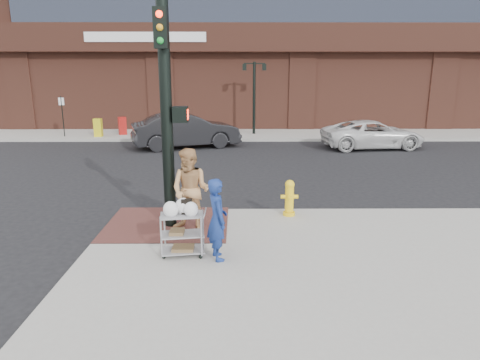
{
  "coord_description": "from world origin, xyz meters",
  "views": [
    {
      "loc": [
        1.03,
        -8.54,
        3.59
      ],
      "look_at": [
        1.1,
        0.71,
        1.25
      ],
      "focal_mm": 32.0,
      "sensor_mm": 36.0,
      "label": 1
    }
  ],
  "objects_px": {
    "lamp_post": "(254,90)",
    "woman_blue": "(217,219)",
    "fire_hydrant": "(289,197)",
    "sedan_dark": "(186,130)",
    "minivan_white": "(373,134)",
    "utility_cart": "(183,230)",
    "traffic_signal_pole": "(167,108)",
    "pedestrian_tan": "(191,190)"
  },
  "relations": [
    {
      "from": "lamp_post",
      "to": "woman_blue",
      "type": "distance_m",
      "value": 17.15
    },
    {
      "from": "fire_hydrant",
      "to": "lamp_post",
      "type": "bearing_deg",
      "value": 91.24
    },
    {
      "from": "lamp_post",
      "to": "sedan_dark",
      "type": "height_order",
      "value": "lamp_post"
    },
    {
      "from": "sedan_dark",
      "to": "fire_hydrant",
      "type": "xyz_separation_m",
      "value": [
        3.76,
        -10.67,
        -0.24
      ]
    },
    {
      "from": "lamp_post",
      "to": "minivan_white",
      "type": "bearing_deg",
      "value": -36.22
    },
    {
      "from": "woman_blue",
      "to": "utility_cart",
      "type": "bearing_deg",
      "value": 59.75
    },
    {
      "from": "lamp_post",
      "to": "minivan_white",
      "type": "xyz_separation_m",
      "value": [
        5.58,
        -4.09,
        -1.95
      ]
    },
    {
      "from": "traffic_signal_pole",
      "to": "fire_hydrant",
      "type": "height_order",
      "value": "traffic_signal_pole"
    },
    {
      "from": "woman_blue",
      "to": "pedestrian_tan",
      "type": "height_order",
      "value": "pedestrian_tan"
    },
    {
      "from": "pedestrian_tan",
      "to": "sedan_dark",
      "type": "bearing_deg",
      "value": 117.02
    },
    {
      "from": "fire_hydrant",
      "to": "pedestrian_tan",
      "type": "bearing_deg",
      "value": -156.25
    },
    {
      "from": "utility_cart",
      "to": "fire_hydrant",
      "type": "xyz_separation_m",
      "value": [
        2.33,
        2.36,
        -0.05
      ]
    },
    {
      "from": "traffic_signal_pole",
      "to": "minivan_white",
      "type": "xyz_separation_m",
      "value": [
        8.06,
        11.14,
        -2.16
      ]
    },
    {
      "from": "traffic_signal_pole",
      "to": "minivan_white",
      "type": "bearing_deg",
      "value": 54.13
    },
    {
      "from": "minivan_white",
      "to": "fire_hydrant",
      "type": "distance_m",
      "value": 11.67
    },
    {
      "from": "traffic_signal_pole",
      "to": "utility_cart",
      "type": "relative_size",
      "value": 4.46
    },
    {
      "from": "lamp_post",
      "to": "fire_hydrant",
      "type": "xyz_separation_m",
      "value": [
        0.31,
        -14.5,
        -2.01
      ]
    },
    {
      "from": "traffic_signal_pole",
      "to": "pedestrian_tan",
      "type": "xyz_separation_m",
      "value": [
        0.49,
        -0.28,
        -1.75
      ]
    },
    {
      "from": "woman_blue",
      "to": "utility_cart",
      "type": "xyz_separation_m",
      "value": [
        -0.67,
        0.15,
        -0.27
      ]
    },
    {
      "from": "sedan_dark",
      "to": "traffic_signal_pole",
      "type": "bearing_deg",
      "value": 165.96
    },
    {
      "from": "lamp_post",
      "to": "pedestrian_tan",
      "type": "relative_size",
      "value": 2.16
    },
    {
      "from": "traffic_signal_pole",
      "to": "woman_blue",
      "type": "bearing_deg",
      "value": -57.54
    },
    {
      "from": "woman_blue",
      "to": "utility_cart",
      "type": "distance_m",
      "value": 0.74
    },
    {
      "from": "woman_blue",
      "to": "fire_hydrant",
      "type": "bearing_deg",
      "value": -50.99
    },
    {
      "from": "pedestrian_tan",
      "to": "utility_cart",
      "type": "height_order",
      "value": "pedestrian_tan"
    },
    {
      "from": "sedan_dark",
      "to": "fire_hydrant",
      "type": "distance_m",
      "value": 11.32
    },
    {
      "from": "minivan_white",
      "to": "utility_cart",
      "type": "height_order",
      "value": "minivan_white"
    },
    {
      "from": "woman_blue",
      "to": "minivan_white",
      "type": "bearing_deg",
      "value": -45.77
    },
    {
      "from": "traffic_signal_pole",
      "to": "pedestrian_tan",
      "type": "height_order",
      "value": "traffic_signal_pole"
    },
    {
      "from": "lamp_post",
      "to": "utility_cart",
      "type": "distance_m",
      "value": 17.09
    },
    {
      "from": "utility_cart",
      "to": "fire_hydrant",
      "type": "height_order",
      "value": "utility_cart"
    },
    {
      "from": "sedan_dark",
      "to": "fire_hydrant",
      "type": "height_order",
      "value": "sedan_dark"
    },
    {
      "from": "woman_blue",
      "to": "sedan_dark",
      "type": "distance_m",
      "value": 13.36
    },
    {
      "from": "lamp_post",
      "to": "sedan_dark",
      "type": "xyz_separation_m",
      "value": [
        -3.45,
        -3.82,
        -1.77
      ]
    },
    {
      "from": "lamp_post",
      "to": "utility_cart",
      "type": "relative_size",
      "value": 3.57
    },
    {
      "from": "pedestrian_tan",
      "to": "utility_cart",
      "type": "xyz_separation_m",
      "value": [
        -0.02,
        -1.35,
        -0.42
      ]
    },
    {
      "from": "sedan_dark",
      "to": "utility_cart",
      "type": "bearing_deg",
      "value": 167.37
    },
    {
      "from": "minivan_white",
      "to": "sedan_dark",
      "type": "bearing_deg",
      "value": 81.73
    },
    {
      "from": "lamp_post",
      "to": "pedestrian_tan",
      "type": "height_order",
      "value": "lamp_post"
    },
    {
      "from": "fire_hydrant",
      "to": "sedan_dark",
      "type": "bearing_deg",
      "value": 109.42
    },
    {
      "from": "lamp_post",
      "to": "fire_hydrant",
      "type": "distance_m",
      "value": 14.64
    },
    {
      "from": "woman_blue",
      "to": "pedestrian_tan",
      "type": "bearing_deg",
      "value": 5.74
    }
  ]
}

